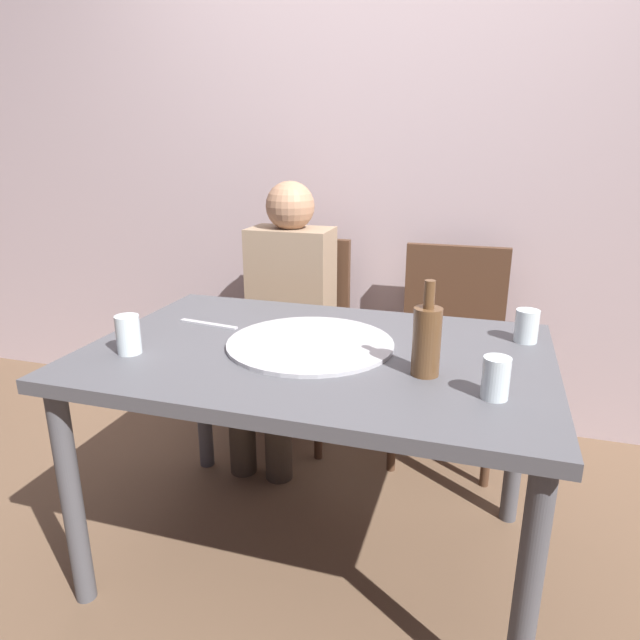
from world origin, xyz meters
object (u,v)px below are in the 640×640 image
tumbler_far (128,335)px  table_knife (209,324)px  wine_glass (527,326)px  chair_right (450,339)px  wine_bottle (427,339)px  chair_left (296,324)px  guest_in_sweater (284,307)px  tumbler_near (496,378)px  dining_table (317,375)px  pizza_tray (310,343)px

tumbler_far → table_knife: 0.32m
wine_glass → chair_right: bearing=113.5°
wine_bottle → chair_right: size_ratio=0.28×
chair_left → guest_in_sweater: 0.20m
table_knife → guest_in_sweater: size_ratio=0.19×
tumbler_far → guest_in_sweater: (0.14, 0.89, -0.15)m
tumbler_near → tumbler_far: size_ratio=0.91×
wine_bottle → chair_left: bearing=126.4°
dining_table → wine_glass: 0.66m
pizza_tray → table_knife: pizza_tray is taller
table_knife → guest_in_sweater: (0.05, 0.58, -0.10)m
table_knife → chair_right: size_ratio=0.24×
wine_bottle → table_knife: (-0.75, 0.21, -0.10)m
wine_glass → chair_right: size_ratio=0.11×
table_knife → chair_right: (0.75, 0.74, -0.23)m
tumbler_far → dining_table: bearing=20.7°
table_knife → chair_left: chair_left is taller
dining_table → pizza_tray: (-0.03, 0.02, 0.09)m
tumbler_near → guest_in_sweater: bearing=134.6°
tumbler_far → tumbler_near: bearing=0.1°
wine_bottle → dining_table: bearing=163.6°
pizza_tray → chair_left: 0.92m
guest_in_sweater → table_knife: bearing=85.0°
tumbler_near → chair_left: 1.38m
chair_left → chair_right: 0.70m
dining_table → guest_in_sweater: guest_in_sweater is taller
tumbler_far → chair_right: 1.37m
pizza_tray → tumbler_far: (-0.48, -0.22, 0.05)m
pizza_tray → wine_glass: size_ratio=5.01×
dining_table → chair_right: chair_right is taller
dining_table → tumbler_near: 0.56m
dining_table → guest_in_sweater: 0.79m
wine_glass → chair_left: (-0.96, 0.59, -0.28)m
tumbler_near → wine_glass: 0.45m
tumbler_far → wine_glass: size_ratio=1.13×
wine_bottle → guest_in_sweater: size_ratio=0.22×
dining_table → pizza_tray: 0.10m
pizza_tray → table_knife: bearing=167.3°
tumbler_near → chair_left: chair_left is taller
wine_bottle → guest_in_sweater: 1.07m
dining_table → wine_bottle: wine_bottle is taller
dining_table → pizza_tray: pizza_tray is taller
table_knife → wine_glass: bearing=15.7°
dining_table → chair_left: 0.93m
pizza_tray → wine_bottle: (0.36, -0.12, 0.09)m
pizza_tray → chair_left: (-0.34, 0.82, -0.23)m
wine_glass → table_knife: bearing=-172.1°
tumbler_near → dining_table: bearing=159.4°
wine_bottle → chair_right: bearing=89.6°
chair_right → tumbler_far: bearing=50.8°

